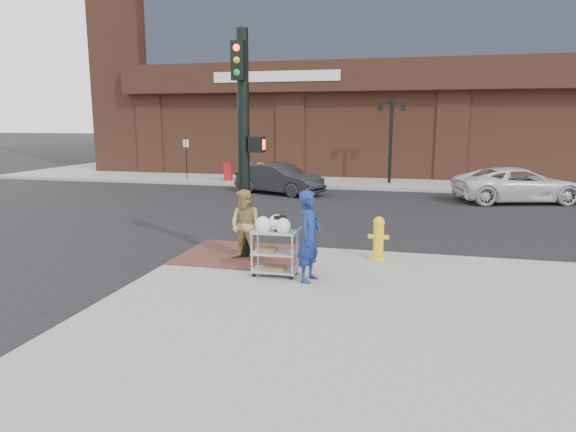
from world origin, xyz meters
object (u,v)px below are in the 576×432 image
(sedan_dark, at_px, (279,179))
(minivan_white, at_px, (518,185))
(pedestrian_tan, at_px, (246,225))
(fire_hydrant, at_px, (378,238))
(woman_blue, at_px, (310,236))
(traffic_signal_pole, at_px, (244,138))
(lamp_post, at_px, (391,133))
(utility_cart, at_px, (275,249))

(sedan_dark, bearing_deg, minivan_white, -67.62)
(pedestrian_tan, xyz_separation_m, fire_hydrant, (2.85, 0.77, -0.29))
(sedan_dark, bearing_deg, woman_blue, -140.27)
(traffic_signal_pole, xyz_separation_m, sedan_dark, (-2.15, 11.14, -2.15))
(woman_blue, distance_m, minivan_white, 13.90)
(pedestrian_tan, height_order, sedan_dark, pedestrian_tan)
(traffic_signal_pole, relative_size, minivan_white, 1.00)
(woman_blue, height_order, minivan_white, woman_blue)
(sedan_dark, xyz_separation_m, fire_hydrant, (5.10, -10.67, -0.03))
(traffic_signal_pole, xyz_separation_m, minivan_white, (7.74, 11.13, -2.14))
(sedan_dark, distance_m, minivan_white, 9.88)
(woman_blue, bearing_deg, pedestrian_tan, 68.69)
(sedan_dark, height_order, minivan_white, minivan_white)
(lamp_post, height_order, woman_blue, lamp_post)
(traffic_signal_pole, xyz_separation_m, fire_hydrant, (2.95, 0.47, -2.18))
(fire_hydrant, bearing_deg, traffic_signal_pole, -171.04)
(traffic_signal_pole, height_order, sedan_dark, traffic_signal_pole)
(woman_blue, bearing_deg, lamp_post, 10.17)
(woman_blue, relative_size, sedan_dark, 0.43)
(lamp_post, height_order, sedan_dark, lamp_post)
(lamp_post, distance_m, woman_blue, 16.73)
(woman_blue, xyz_separation_m, minivan_white, (5.97, 12.54, -0.34))
(traffic_signal_pole, bearing_deg, utility_cart, -50.94)
(lamp_post, bearing_deg, traffic_signal_pole, -99.24)
(woman_blue, bearing_deg, minivan_white, -12.83)
(lamp_post, xyz_separation_m, sedan_dark, (-4.63, -4.09, -1.94))
(minivan_white, bearing_deg, sedan_dark, 74.12)
(traffic_signal_pole, distance_m, woman_blue, 2.89)
(utility_cart, distance_m, fire_hydrant, 2.59)
(pedestrian_tan, height_order, utility_cart, pedestrian_tan)
(fire_hydrant, bearing_deg, minivan_white, 65.83)
(lamp_post, relative_size, fire_hydrant, 4.10)
(pedestrian_tan, xyz_separation_m, minivan_white, (7.63, 11.43, -0.25))
(traffic_signal_pole, distance_m, fire_hydrant, 3.70)
(pedestrian_tan, xyz_separation_m, utility_cart, (0.92, -0.96, -0.24))
(lamp_post, bearing_deg, sedan_dark, -138.50)
(pedestrian_tan, distance_m, fire_hydrant, 2.96)
(pedestrian_tan, bearing_deg, woman_blue, -20.93)
(lamp_post, distance_m, utility_cart, 16.67)
(woman_blue, xyz_separation_m, fire_hydrant, (1.19, 1.88, -0.39))
(lamp_post, bearing_deg, woman_blue, -92.45)
(pedestrian_tan, height_order, fire_hydrant, pedestrian_tan)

